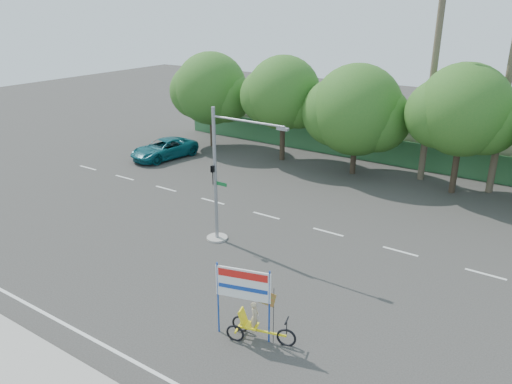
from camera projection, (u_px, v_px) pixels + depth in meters
The scene contains 12 objects.
ground at pixel (206, 286), 21.90m from camera, with size 120.00×120.00×0.00m, color #33302D.
fence at pixel (384, 151), 38.18m from camera, with size 38.00×0.08×2.00m, color #336B3D.
building_left at pixel (299, 113), 46.53m from camera, with size 12.00×8.00×4.00m, color beige.
building_right at pixel (510, 143), 37.19m from camera, with size 14.00×8.00×3.60m, color beige.
tree_far_left at pixel (211, 91), 41.47m from camera, with size 7.14×6.00×7.96m.
tree_left at pixel (283, 95), 37.71m from camera, with size 6.66×5.60×8.07m.
tree_center at pixel (356, 112), 34.78m from camera, with size 7.62×6.40×7.85m.
tree_right at pixel (462, 113), 30.84m from camera, with size 6.90×5.80×8.36m.
palm_short at pixel (436, 49), 31.99m from camera, with size 3.73×3.79×14.45m.
traffic_signal at pixel (220, 188), 25.08m from camera, with size 4.72×1.10×7.00m.
trike_billboard at pixel (251, 310), 18.11m from camera, with size 2.96×1.18×3.00m.
pickup_truck at pixel (164, 149), 39.58m from camera, with size 2.54×5.51×1.53m, color #0D545E.
Camera 1 is at (12.46, -14.47, 11.69)m, focal length 35.00 mm.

